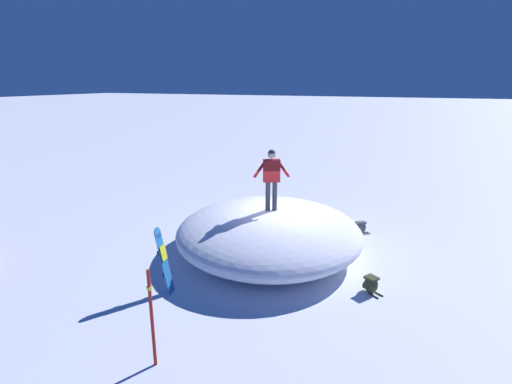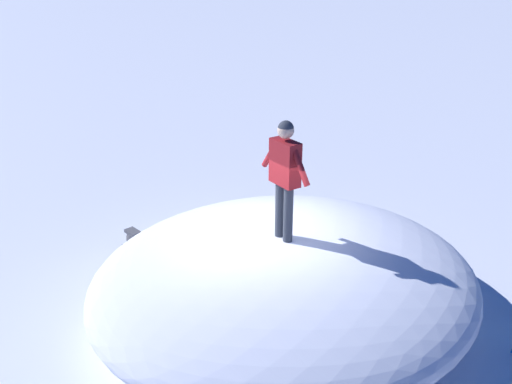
{
  "view_description": "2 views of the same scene",
  "coord_description": "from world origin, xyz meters",
  "views": [
    {
      "loc": [
        -3.51,
        10.5,
        4.96
      ],
      "look_at": [
        0.88,
        0.28,
        1.79
      ],
      "focal_mm": 27.48,
      "sensor_mm": 36.0,
      "label": 1
    },
    {
      "loc": [
        7.34,
        -0.94,
        5.04
      ],
      "look_at": [
        0.1,
        -0.05,
        1.95
      ],
      "focal_mm": 37.71,
      "sensor_mm": 36.0,
      "label": 2
    }
  ],
  "objects": [
    {
      "name": "backpack_near",
      "position": [
        -1.88,
        -2.13,
        0.23
      ],
      "size": [
        0.56,
        0.48,
        0.45
      ],
      "color": "#4C4C51",
      "rests_on": "ground"
    },
    {
      "name": "snow_mound",
      "position": [
        0.43,
        0.36,
        0.65
      ],
      "size": [
        7.39,
        7.64,
        1.31
      ],
      "primitive_type": "ellipsoid",
      "rotation": [
        0.0,
        0.0,
        0.42
      ],
      "color": "white",
      "rests_on": "ground"
    },
    {
      "name": "backpack_far",
      "position": [
        -2.71,
        1.6,
        0.22
      ],
      "size": [
        0.55,
        0.47,
        0.43
      ],
      "color": "#383D23",
      "rests_on": "ground"
    },
    {
      "name": "snowboarder_standing",
      "position": [
        0.38,
        0.33,
        2.39
      ],
      "size": [
        0.98,
        0.57,
        1.79
      ],
      "color": "#333842",
      "rests_on": "snow_mound"
    },
    {
      "name": "ground",
      "position": [
        0.0,
        0.0,
        0.0
      ],
      "size": [
        240.0,
        240.0,
        0.0
      ],
      "primitive_type": "plane",
      "color": "white"
    }
  ]
}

